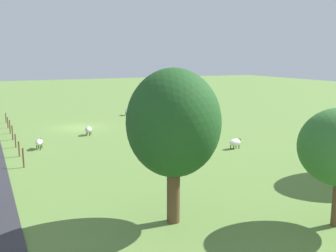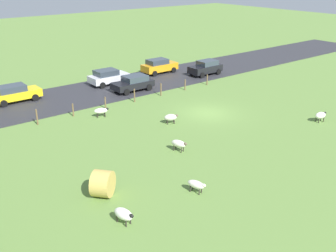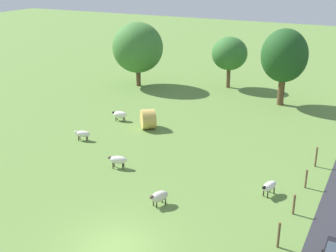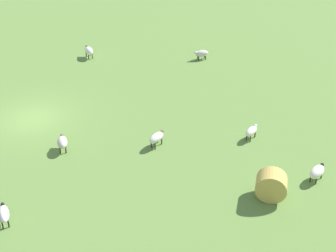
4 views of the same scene
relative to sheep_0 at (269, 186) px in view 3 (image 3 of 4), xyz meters
name	(u,v)px [view 3 (image 3 of 4)]	position (x,y,z in m)	size (l,w,h in m)	color
ground_plane	(114,247)	(-4.84, -7.71, -0.54)	(160.00, 160.00, 0.00)	olive
sheep_0	(269,186)	(0.00, 0.00, 0.00)	(0.80, 1.26, 0.79)	white
sheep_2	(120,115)	(-13.71, 6.41, -0.04)	(1.27, 0.80, 0.79)	white
sheep_4	(118,160)	(-9.10, -0.89, 0.00)	(1.25, 0.80, 0.80)	silver
sheep_5	(159,196)	(-4.76, -3.64, -0.03)	(0.94, 1.17, 0.79)	beige
sheep_6	(83,134)	(-13.79, 1.73, -0.05)	(1.19, 0.74, 0.72)	silver
hay_bale_0	(148,119)	(-10.87, 5.95, 0.20)	(1.49, 1.49, 1.01)	tan
tree_0	(230,54)	(-9.50, 19.78, 2.87)	(3.50, 3.50, 5.06)	brown
tree_1	(138,48)	(-17.85, 16.25, 3.34)	(5.03, 5.03, 6.39)	brown
tree_2	(284,56)	(-3.44, 16.48, 3.80)	(3.99, 3.99, 6.66)	brown
fence_post_3	(279,235)	(1.60, -4.40, 0.09)	(0.12, 0.12, 1.26)	brown
fence_post_4	(294,204)	(1.60, -1.31, 0.00)	(0.12, 0.12, 1.09)	brown
fence_post_5	(306,179)	(1.60, 1.77, 0.01)	(0.12, 0.12, 1.12)	brown
fence_post_6	(316,157)	(1.60, 4.86, 0.10)	(0.12, 0.12, 1.30)	brown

